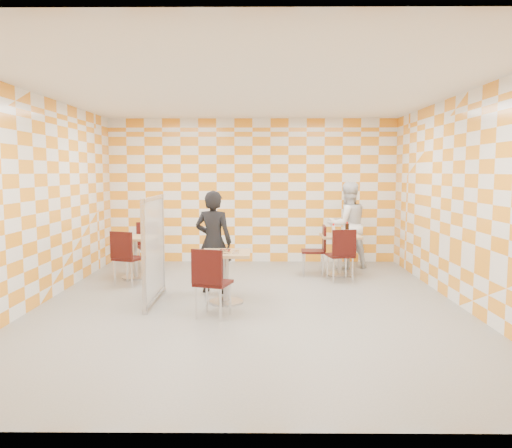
{
  "coord_description": "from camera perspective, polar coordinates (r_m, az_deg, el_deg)",
  "views": [
    {
      "loc": [
        0.15,
        -6.97,
        1.9
      ],
      "look_at": [
        0.1,
        0.2,
        1.15
      ],
      "focal_mm": 35.0,
      "sensor_mm": 36.0,
      "label": 1
    }
  ],
  "objects": [
    {
      "name": "empty_table",
      "position": [
        9.19,
        -13.64,
        -2.89
      ],
      "size": [
        0.7,
        0.7,
        0.75
      ],
      "color": "tan",
      "rests_on": "ground"
    },
    {
      "name": "chair_empty_near",
      "position": [
        8.58,
        -14.7,
        -3.31
      ],
      "size": [
        0.55,
        0.55,
        0.92
      ],
      "color": "#360C0A",
      "rests_on": "ground"
    },
    {
      "name": "partition",
      "position": [
        7.39,
        -11.59,
        -2.78
      ],
      "size": [
        0.08,
        1.38,
        1.55
      ],
      "color": "white",
      "rests_on": "ground"
    },
    {
      "name": "man_dark",
      "position": [
        7.85,
        -4.89,
        -2.05
      ],
      "size": [
        0.66,
        0.51,
        1.61
      ],
      "primitive_type": "imported",
      "rotation": [
        0.0,
        0.0,
        2.92
      ],
      "color": "black",
      "rests_on": "ground"
    },
    {
      "name": "main_table",
      "position": [
        7.26,
        -3.46,
        -5.08
      ],
      "size": [
        0.7,
        0.7,
        0.75
      ],
      "color": "tan",
      "rests_on": "ground"
    },
    {
      "name": "second_table",
      "position": [
        9.29,
        9.59,
        -2.71
      ],
      "size": [
        0.7,
        0.7,
        0.75
      ],
      "color": "tan",
      "rests_on": "ground"
    },
    {
      "name": "chair_main_front",
      "position": [
        6.49,
        -5.25,
        -6.11
      ],
      "size": [
        0.53,
        0.54,
        0.92
      ],
      "color": "#360C0A",
      "rests_on": "ground"
    },
    {
      "name": "chair_second_side",
      "position": [
        9.2,
        7.13,
        -2.54
      ],
      "size": [
        0.45,
        0.44,
        0.92
      ],
      "color": "#360C0A",
      "rests_on": "ground"
    },
    {
      "name": "chair_second_front",
      "position": [
        8.72,
        9.8,
        -3.05
      ],
      "size": [
        0.49,
        0.5,
        0.92
      ],
      "color": "#360C0A",
      "rests_on": "ground"
    },
    {
      "name": "pizza_on_foil",
      "position": [
        7.2,
        -3.48,
        -3.09
      ],
      "size": [
        0.4,
        0.4,
        0.04
      ],
      "color": "silver",
      "rests_on": "main_table"
    },
    {
      "name": "soda_bottle",
      "position": [
        9.37,
        10.37,
        -0.53
      ],
      "size": [
        0.07,
        0.07,
        0.23
      ],
      "color": "black",
      "rests_on": "second_table"
    },
    {
      "name": "sport_bottle",
      "position": [
        9.35,
        8.84,
        -0.62
      ],
      "size": [
        0.06,
        0.06,
        0.2
      ],
      "color": "white",
      "rests_on": "second_table"
    },
    {
      "name": "man_white",
      "position": [
        10.0,
        10.41,
        -0.13
      ],
      "size": [
        0.96,
        0.83,
        1.71
      ],
      "primitive_type": "imported",
      "rotation": [
        0.0,
        0.0,
        3.39
      ],
      "color": "white",
      "rests_on": "ground"
    },
    {
      "name": "room_shell",
      "position": [
        7.52,
        -0.74,
        2.93
      ],
      "size": [
        7.0,
        7.0,
        7.0
      ],
      "color": "gray",
      "rests_on": "ground"
    },
    {
      "name": "chair_empty_far",
      "position": [
        9.94,
        -12.19,
        -2.0
      ],
      "size": [
        0.56,
        0.57,
        0.92
      ],
      "color": "#360C0A",
      "rests_on": "ground"
    }
  ]
}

